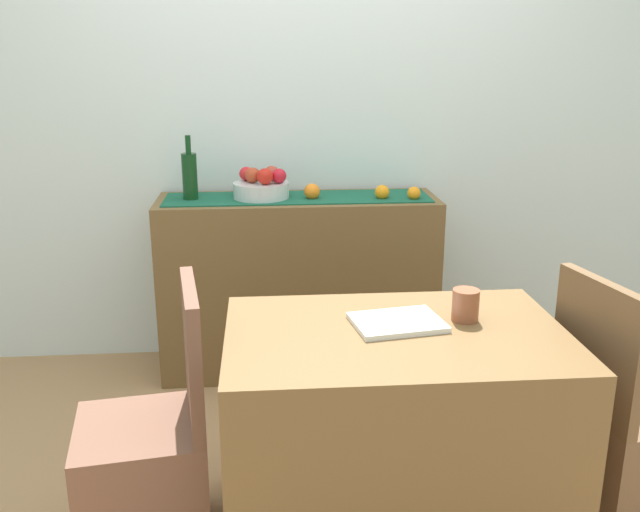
{
  "coord_description": "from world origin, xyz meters",
  "views": [
    {
      "loc": [
        -0.21,
        -2.39,
        1.59
      ],
      "look_at": [
        0.02,
        0.38,
        0.76
      ],
      "focal_mm": 39.01,
      "sensor_mm": 36.0,
      "label": 1
    }
  ],
  "objects_px": {
    "sideboard_console": "(299,285)",
    "dining_table": "(393,436)",
    "coffee_cup": "(465,305)",
    "chair_near_window": "(148,475)",
    "chair_by_corner": "(624,453)",
    "wine_bottle": "(190,175)",
    "open_book": "(397,323)",
    "fruit_bowl": "(261,190)"
  },
  "relations": [
    {
      "from": "dining_table",
      "to": "open_book",
      "type": "bearing_deg",
      "value": 77.41
    },
    {
      "from": "wine_bottle",
      "to": "dining_table",
      "type": "relative_size",
      "value": 0.29
    },
    {
      "from": "sideboard_console",
      "to": "dining_table",
      "type": "height_order",
      "value": "sideboard_console"
    },
    {
      "from": "open_book",
      "to": "chair_by_corner",
      "type": "distance_m",
      "value": 0.93
    },
    {
      "from": "fruit_bowl",
      "to": "open_book",
      "type": "height_order",
      "value": "fruit_bowl"
    },
    {
      "from": "wine_bottle",
      "to": "chair_near_window",
      "type": "xyz_separation_m",
      "value": [
        -0.05,
        -1.32,
        -0.74
      ]
    },
    {
      "from": "wine_bottle",
      "to": "coffee_cup",
      "type": "bearing_deg",
      "value": -51.62
    },
    {
      "from": "dining_table",
      "to": "chair_by_corner",
      "type": "xyz_separation_m",
      "value": [
        0.8,
        -0.0,
        -0.1
      ]
    },
    {
      "from": "dining_table",
      "to": "chair_near_window",
      "type": "distance_m",
      "value": 0.81
    },
    {
      "from": "coffee_cup",
      "to": "chair_near_window",
      "type": "height_order",
      "value": "chair_near_window"
    },
    {
      "from": "wine_bottle",
      "to": "sideboard_console",
      "type": "bearing_deg",
      "value": 0.0
    },
    {
      "from": "sideboard_console",
      "to": "chair_by_corner",
      "type": "bearing_deg",
      "value": -52.0
    },
    {
      "from": "dining_table",
      "to": "coffee_cup",
      "type": "bearing_deg",
      "value": 17.45
    },
    {
      "from": "sideboard_console",
      "to": "open_book",
      "type": "distance_m",
      "value": 1.33
    },
    {
      "from": "fruit_bowl",
      "to": "chair_by_corner",
      "type": "distance_m",
      "value": 1.92
    },
    {
      "from": "coffee_cup",
      "to": "dining_table",
      "type": "bearing_deg",
      "value": -162.55
    },
    {
      "from": "open_book",
      "to": "chair_near_window",
      "type": "xyz_separation_m",
      "value": [
        -0.81,
        -0.05,
        -0.48
      ]
    },
    {
      "from": "sideboard_console",
      "to": "coffee_cup",
      "type": "xyz_separation_m",
      "value": [
        0.48,
        -1.25,
        0.35
      ]
    },
    {
      "from": "chair_near_window",
      "to": "chair_by_corner",
      "type": "distance_m",
      "value": 1.6
    },
    {
      "from": "sideboard_console",
      "to": "chair_by_corner",
      "type": "xyz_separation_m",
      "value": [
        1.04,
        -1.33,
        -0.18
      ]
    },
    {
      "from": "dining_table",
      "to": "coffee_cup",
      "type": "distance_m",
      "value": 0.49
    },
    {
      "from": "wine_bottle",
      "to": "chair_by_corner",
      "type": "xyz_separation_m",
      "value": [
        1.55,
        -1.33,
        -0.74
      ]
    },
    {
      "from": "sideboard_console",
      "to": "open_book",
      "type": "xyz_separation_m",
      "value": [
        0.25,
        -1.28,
        0.3
      ]
    },
    {
      "from": "chair_by_corner",
      "to": "wine_bottle",
      "type": "bearing_deg",
      "value": 139.42
    },
    {
      "from": "dining_table",
      "to": "chair_by_corner",
      "type": "distance_m",
      "value": 0.81
    },
    {
      "from": "fruit_bowl",
      "to": "chair_by_corner",
      "type": "bearing_deg",
      "value": -47.57
    },
    {
      "from": "dining_table",
      "to": "open_book",
      "type": "xyz_separation_m",
      "value": [
        0.01,
        0.05,
        0.38
      ]
    },
    {
      "from": "wine_bottle",
      "to": "open_book",
      "type": "relative_size",
      "value": 1.11
    },
    {
      "from": "open_book",
      "to": "wine_bottle",
      "type": "bearing_deg",
      "value": 111.35
    },
    {
      "from": "sideboard_console",
      "to": "wine_bottle",
      "type": "relative_size",
      "value": 4.41
    },
    {
      "from": "fruit_bowl",
      "to": "chair_near_window",
      "type": "height_order",
      "value": "fruit_bowl"
    },
    {
      "from": "chair_near_window",
      "to": "coffee_cup",
      "type": "bearing_deg",
      "value": 4.0
    },
    {
      "from": "sideboard_console",
      "to": "dining_table",
      "type": "bearing_deg",
      "value": -79.78
    },
    {
      "from": "dining_table",
      "to": "open_book",
      "type": "height_order",
      "value": "open_book"
    },
    {
      "from": "sideboard_console",
      "to": "wine_bottle",
      "type": "bearing_deg",
      "value": 180.0
    },
    {
      "from": "fruit_bowl",
      "to": "chair_near_window",
      "type": "relative_size",
      "value": 0.3
    },
    {
      "from": "sideboard_console",
      "to": "chair_by_corner",
      "type": "height_order",
      "value": "chair_by_corner"
    },
    {
      "from": "fruit_bowl",
      "to": "chair_by_corner",
      "type": "xyz_separation_m",
      "value": [
        1.22,
        -1.33,
        -0.67
      ]
    },
    {
      "from": "dining_table",
      "to": "open_book",
      "type": "relative_size",
      "value": 3.83
    },
    {
      "from": "open_book",
      "to": "chair_by_corner",
      "type": "xyz_separation_m",
      "value": [
        0.79,
        -0.05,
        -0.48
      ]
    },
    {
      "from": "chair_near_window",
      "to": "open_book",
      "type": "bearing_deg",
      "value": 3.44
    },
    {
      "from": "open_book",
      "to": "chair_by_corner",
      "type": "relative_size",
      "value": 0.31
    }
  ]
}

